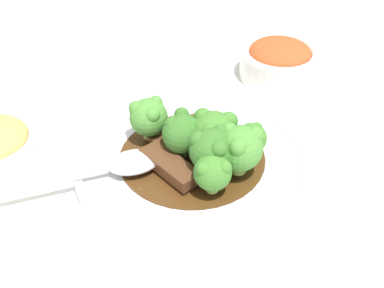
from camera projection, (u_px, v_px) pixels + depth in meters
ground_plane at (192, 167)px, 0.61m from camera, size 4.00×4.00×0.00m
main_plate at (192, 160)px, 0.60m from camera, size 0.27×0.27×0.02m
beef_strip_0 at (210, 132)px, 0.62m from camera, size 0.05×0.06×0.01m
beef_strip_1 at (177, 131)px, 0.62m from camera, size 0.07×0.07×0.01m
beef_strip_2 at (235, 141)px, 0.61m from camera, size 0.06×0.06×0.01m
beef_strip_3 at (170, 166)px, 0.57m from camera, size 0.07×0.07×0.01m
broccoli_floret_0 at (212, 149)px, 0.55m from camera, size 0.05×0.05×0.06m
broccoli_floret_1 at (183, 131)px, 0.58m from camera, size 0.04×0.04×0.05m
broccoli_floret_2 at (240, 147)px, 0.56m from camera, size 0.05×0.05×0.06m
broccoli_floret_3 at (149, 116)px, 0.60m from camera, size 0.04×0.04×0.05m
broccoli_floret_4 at (213, 171)px, 0.54m from camera, size 0.04×0.04×0.04m
broccoli_floret_5 at (214, 133)px, 0.58m from camera, size 0.05×0.05×0.06m
broccoli_floret_6 at (251, 139)px, 0.57m from camera, size 0.03×0.03×0.04m
serving_spoon at (117, 166)px, 0.57m from camera, size 0.20×0.10×0.01m
side_bowl_kimchi at (279, 60)px, 0.75m from camera, size 0.11×0.11×0.05m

